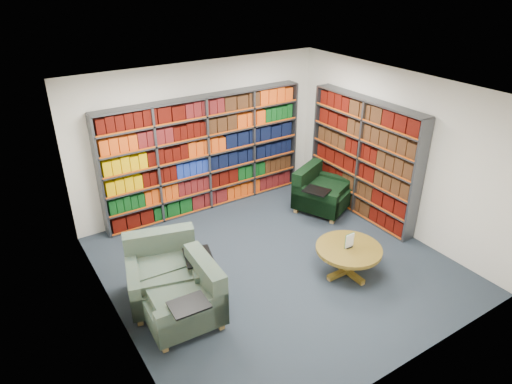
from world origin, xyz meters
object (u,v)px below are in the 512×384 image
chair_teal_front (188,298)px  chair_teal_left (164,274)px  chair_green_right (319,193)px  coffee_table (348,253)px

chair_teal_front → chair_teal_left: bearing=95.7°
chair_green_right → chair_teal_front: (-3.47, -1.45, 0.01)m
chair_teal_front → coffee_table: chair_teal_front is taller
chair_teal_front → coffee_table: size_ratio=1.14×
chair_green_right → coffee_table: (-0.96, -1.86, 0.04)m
chair_teal_left → chair_teal_front: 0.64m
coffee_table → chair_teal_front: bearing=170.8°
chair_teal_left → chair_teal_front: chair_teal_left is taller
coffee_table → chair_teal_left: bearing=157.9°
chair_green_right → coffee_table: bearing=-117.4°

